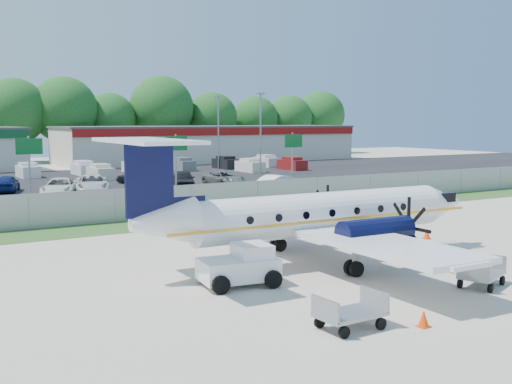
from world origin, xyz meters
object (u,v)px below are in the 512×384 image
baggage_cart_near (350,313)px  pushback_tug (241,266)px  aircraft (315,214)px  baggage_cart_far (482,274)px

baggage_cart_near → pushback_tug: bearing=92.1°
aircraft → baggage_cart_near: bearing=-119.7°
baggage_cart_near → baggage_cart_far: size_ratio=0.89×
aircraft → pushback_tug: 5.13m
aircraft → pushback_tug: (-4.63, -1.73, -1.36)m
baggage_cart_near → baggage_cart_far: bearing=9.8°
baggage_cart_near → aircraft: bearing=60.3°
aircraft → baggage_cart_near: (-4.41, -7.74, -1.60)m
pushback_tug → baggage_cart_near: bearing=-87.9°
pushback_tug → baggage_cart_far: pushback_tug is taller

